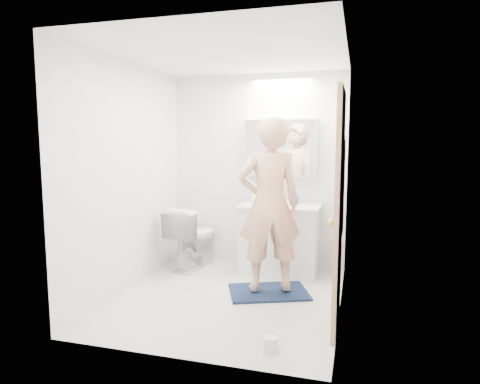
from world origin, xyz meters
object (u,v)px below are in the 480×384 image
(toothbrush_cup, at_px, (296,200))
(toilet_paper_roll, at_px, (270,343))
(soap_bottle_b, at_px, (267,195))
(medicine_cabinet, at_px, (280,147))
(soap_bottle_a, at_px, (254,193))
(person, at_px, (269,205))
(toilet, at_px, (193,237))
(vanity_cabinet, at_px, (279,240))

(toothbrush_cup, xyz_separation_m, toilet_paper_roll, (0.12, -2.06, -0.81))
(soap_bottle_b, xyz_separation_m, toilet_paper_roll, (0.48, -2.08, -0.86))
(medicine_cabinet, height_order, toothbrush_cup, medicine_cabinet)
(soap_bottle_a, distance_m, toilet_paper_roll, 2.32)
(medicine_cabinet, relative_size, person, 0.50)
(toilet, height_order, soap_bottle_a, soap_bottle_a)
(person, distance_m, toilet_paper_roll, 1.48)
(toilet, bearing_deg, medicine_cabinet, -151.80)
(person, height_order, toothbrush_cup, person)
(soap_bottle_a, bearing_deg, soap_bottle_b, 10.26)
(vanity_cabinet, height_order, person, person)
(toothbrush_cup, bearing_deg, person, -99.00)
(soap_bottle_b, bearing_deg, toilet_paper_roll, -77.09)
(vanity_cabinet, distance_m, toothbrush_cup, 0.53)
(vanity_cabinet, height_order, toothbrush_cup, toothbrush_cup)
(soap_bottle_a, bearing_deg, medicine_cabinet, 10.73)
(medicine_cabinet, relative_size, toothbrush_cup, 9.97)
(toothbrush_cup, bearing_deg, soap_bottle_b, 176.83)
(medicine_cabinet, bearing_deg, toothbrush_cup, -13.40)
(toilet, xyz_separation_m, toilet_paper_roll, (1.35, -1.79, -0.34))
(soap_bottle_b, bearing_deg, soap_bottle_a, -169.74)
(toilet_paper_roll, bearing_deg, person, 102.55)
(toilet, distance_m, soap_bottle_b, 1.06)
(vanity_cabinet, height_order, toilet_paper_roll, vanity_cabinet)
(person, bearing_deg, toilet_paper_roll, 80.65)
(medicine_cabinet, bearing_deg, person, -85.95)
(toilet, height_order, person, person)
(toilet, distance_m, person, 1.37)
(soap_bottle_b, bearing_deg, medicine_cabinet, 11.23)
(soap_bottle_a, bearing_deg, person, -66.65)
(person, relative_size, soap_bottle_a, 7.83)
(medicine_cabinet, bearing_deg, soap_bottle_b, -168.77)
(vanity_cabinet, distance_m, toilet_paper_roll, 1.95)
(toilet, bearing_deg, toothbrush_cup, -156.82)
(person, relative_size, toilet_paper_roll, 16.12)
(toothbrush_cup, distance_m, toilet_paper_roll, 2.22)
(person, xyz_separation_m, toilet_paper_roll, (0.26, -1.16, -0.88))
(medicine_cabinet, relative_size, toilet_paper_roll, 8.00)
(soap_bottle_a, relative_size, toothbrush_cup, 2.57)
(soap_bottle_a, height_order, toilet_paper_roll, soap_bottle_a)
(person, bearing_deg, soap_bottle_a, -88.55)
(toilet, relative_size, toilet_paper_roll, 7.05)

